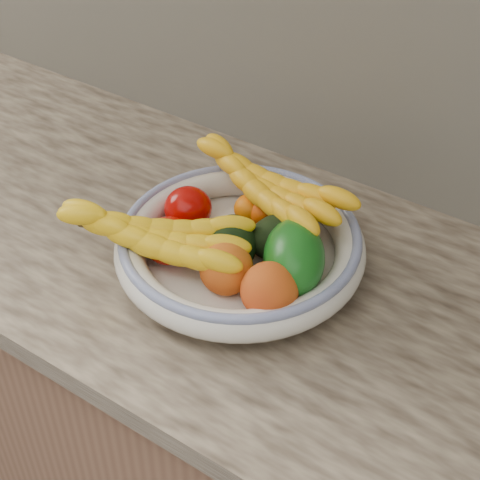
% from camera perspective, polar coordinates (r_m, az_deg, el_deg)
% --- Properties ---
extents(kitchen_counter, '(2.44, 0.66, 1.40)m').
position_cam_1_polar(kitchen_counter, '(1.51, 0.55, -14.02)').
color(kitchen_counter, brown).
rests_on(kitchen_counter, ground).
extents(fruit_bowl, '(0.39, 0.39, 0.08)m').
position_cam_1_polar(fruit_bowl, '(1.14, -0.00, -0.44)').
color(fruit_bowl, silver).
rests_on(fruit_bowl, kitchen_counter).
extents(clementine_back_left, '(0.06, 0.06, 0.05)m').
position_cam_1_polar(clementine_back_left, '(1.20, 0.77, 2.43)').
color(clementine_back_left, orange).
rests_on(clementine_back_left, fruit_bowl).
extents(clementine_back_right, '(0.06, 0.06, 0.05)m').
position_cam_1_polar(clementine_back_right, '(1.19, 4.04, 1.88)').
color(clementine_back_right, '#E54804').
rests_on(clementine_back_right, fruit_bowl).
extents(clementine_back_mid, '(0.06, 0.06, 0.05)m').
position_cam_1_polar(clementine_back_mid, '(1.20, 1.80, 2.14)').
color(clementine_back_mid, '#FF5905').
rests_on(clementine_back_mid, fruit_bowl).
extents(tomato_left, '(0.09, 0.09, 0.07)m').
position_cam_1_polar(tomato_left, '(1.19, -4.05, 2.47)').
color(tomato_left, '#A90601').
rests_on(tomato_left, fruit_bowl).
extents(tomato_near_left, '(0.11, 0.11, 0.07)m').
position_cam_1_polar(tomato_near_left, '(1.13, -5.52, -0.06)').
color(tomato_near_left, '#C70C00').
rests_on(tomato_near_left, fruit_bowl).
extents(avocado_center, '(0.12, 0.14, 0.08)m').
position_cam_1_polar(avocado_center, '(1.12, -0.67, -0.36)').
color(avocado_center, black).
rests_on(avocado_center, fruit_bowl).
extents(avocado_right, '(0.12, 0.13, 0.07)m').
position_cam_1_polar(avocado_right, '(1.13, 3.28, 0.28)').
color(avocado_right, black).
rests_on(avocado_right, fruit_bowl).
extents(green_mango, '(0.17, 0.18, 0.12)m').
position_cam_1_polar(green_mango, '(1.08, 4.20, -1.38)').
color(green_mango, '#0F5411').
rests_on(green_mango, fruit_bowl).
extents(peach_front, '(0.09, 0.09, 0.08)m').
position_cam_1_polar(peach_front, '(1.07, -1.07, -2.22)').
color(peach_front, orange).
rests_on(peach_front, fruit_bowl).
extents(peach_right, '(0.09, 0.09, 0.08)m').
position_cam_1_polar(peach_right, '(1.04, 2.29, -3.93)').
color(peach_right, orange).
rests_on(peach_right, fruit_bowl).
extents(banana_bunch_back, '(0.34, 0.19, 0.09)m').
position_cam_1_polar(banana_bunch_back, '(1.19, 2.03, 3.84)').
color(banana_bunch_back, yellow).
rests_on(banana_bunch_back, fruit_bowl).
extents(banana_bunch_front, '(0.33, 0.23, 0.09)m').
position_cam_1_polar(banana_bunch_front, '(1.11, -6.64, 0.00)').
color(banana_bunch_front, yellow).
rests_on(banana_bunch_front, fruit_bowl).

